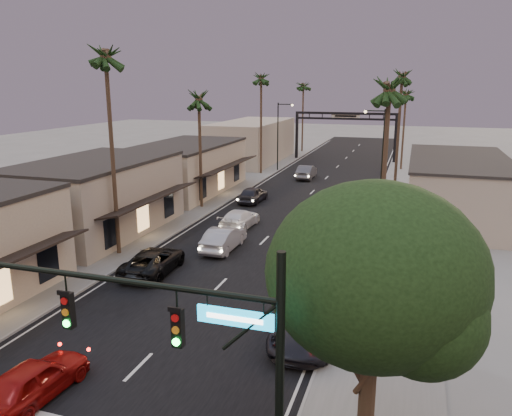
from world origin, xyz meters
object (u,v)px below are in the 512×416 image
Objects in this scene: palm_rb at (402,72)px; traffic_signal at (204,349)px; palm_lc at (199,94)px; oncoming_silver at (224,238)px; curbside_near at (308,325)px; palm_ld at (261,75)px; oncoming_pickup at (153,261)px; streetlight_right at (380,146)px; oncoming_red at (34,380)px; corner_tree at (377,281)px; palm_ra at (390,83)px; palm_lb at (105,51)px; curbside_black at (332,266)px; palm_far at (303,83)px; arch at (345,124)px; palm_rc at (406,91)px; streetlight_left at (280,131)px.

traffic_signal is at bearing -94.16° from palm_rb.
palm_lc is 0.86× the size of palm_rb.
oncoming_silver is 0.86× the size of curbside_near.
oncoming_pickup is at bearing -83.59° from palm_ld.
streetlight_right reaches higher than oncoming_red.
corner_tree is 51.28m from palm_ld.
streetlight_right is 21.94m from palm_ra.
palm_lc is 19.10m from palm_ld.
palm_ra is at bearing 77.45° from curbside_near.
curbside_near is (14.80, -7.74, -12.58)m from palm_lb.
palm_lc is 22.19m from curbside_black.
oncoming_pickup is (3.67, -58.35, -10.68)m from palm_far.
palm_lc is 0.86× the size of palm_ld.
palm_lb is 3.38× the size of oncoming_red.
oncoming_silver is at bearing 25.91° from palm_lb.
arch is 1.25× the size of palm_lc.
palm_rc is (1.68, 19.00, 5.14)m from streetlight_right.
curbside_black is at bearing -82.83° from arch.
corner_tree reaches higher than oncoming_red.
curbside_near is (10.83, -5.39, 0.04)m from oncoming_pickup.
streetlight_right is 18.99m from streetlight_left.
oncoming_silver is at bearing -119.63° from palm_rb.
arch is 47.17m from palm_ra.
streetlight_left is (-12.61, 54.00, 0.25)m from traffic_signal.
palm_rc reaches higher than oncoming_pickup.
palm_ra is at bearing 93.03° from corner_tree.
oncoming_silver is at bearing 165.26° from curbside_black.
oncoming_red is 18.15m from oncoming_silver.
palm_lb is 45.48m from palm_rc.
palm_lb is at bearing -90.31° from palm_far.
oncoming_pickup is at bearing -161.79° from palm_ra.
palm_ld reaches higher than traffic_signal.
palm_ld is at bearing 90.00° from palm_lc.
palm_ld is 32.67m from oncoming_silver.
palm_ra is 2.39× the size of oncoming_pickup.
palm_lc is 19.42m from oncoming_pickup.
palm_far is 58.38m from curbside_black.
curbside_black is at bearing -92.37° from streetlight_right.
palm_ld is 23.02m from palm_far.
corner_tree is 0.62× the size of palm_rb.
palm_rc is at bearing 90.00° from palm_ra.
palm_far is (0.30, 56.00, -1.94)m from palm_lb.
palm_lb is at bearing 153.68° from curbside_near.
corner_tree is 0.58× the size of palm_lb.
palm_lc is 2.21× the size of oncoming_pickup.
oncoming_red is (-8.23, 3.00, -4.32)m from traffic_signal.
palm_lc reaches higher than traffic_signal.
arch is 50.79m from oncoming_pickup.
streetlight_right is at bearing 88.28° from traffic_signal.
palm_ld is at bearing 147.21° from streetlight_right.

